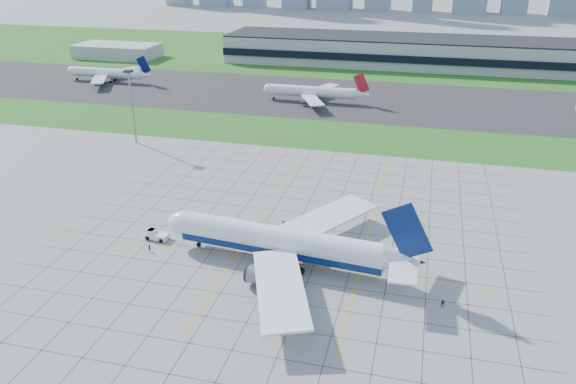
% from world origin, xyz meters
% --- Properties ---
extents(ground, '(1400.00, 1400.00, 0.00)m').
position_xyz_m(ground, '(0.00, 0.00, 0.00)').
color(ground, '#9C9C97').
rests_on(ground, ground).
extents(grass_median, '(700.00, 35.00, 0.04)m').
position_xyz_m(grass_median, '(0.00, 90.00, 0.02)').
color(grass_median, '#2E651C').
rests_on(grass_median, ground).
extents(asphalt_taxiway, '(700.00, 75.00, 0.04)m').
position_xyz_m(asphalt_taxiway, '(0.00, 145.00, 0.03)').
color(asphalt_taxiway, '#383838').
rests_on(asphalt_taxiway, ground).
extents(grass_far, '(700.00, 145.00, 0.04)m').
position_xyz_m(grass_far, '(0.00, 255.00, 0.02)').
color(grass_far, '#2E651C').
rests_on(grass_far, ground).
extents(apron_markings, '(120.00, 130.00, 0.03)m').
position_xyz_m(apron_markings, '(0.43, 11.09, 0.02)').
color(apron_markings, '#474744').
rests_on(apron_markings, ground).
extents(terminal, '(260.00, 43.00, 15.80)m').
position_xyz_m(terminal, '(40.00, 229.87, 7.89)').
color(terminal, '#B7B7B2').
rests_on(terminal, ground).
extents(service_block, '(50.00, 25.00, 8.00)m').
position_xyz_m(service_block, '(-160.00, 210.00, 4.00)').
color(service_block, '#B7B7B2').
rests_on(service_block, ground).
extents(light_mast, '(2.50, 2.50, 25.60)m').
position_xyz_m(light_mast, '(-70.00, 65.00, 16.18)').
color(light_mast, gray).
rests_on(light_mast, ground).
extents(airliner, '(59.65, 60.17, 18.78)m').
position_xyz_m(airliner, '(0.98, -1.48, 5.14)').
color(airliner, white).
rests_on(airliner, ground).
extents(pushback_tug, '(8.32, 3.36, 2.29)m').
position_xyz_m(pushback_tug, '(-30.86, 1.59, 1.02)').
color(pushback_tug, white).
rests_on(pushback_tug, ground).
extents(crew_near, '(0.64, 0.76, 1.77)m').
position_xyz_m(crew_near, '(-29.61, -4.20, 0.88)').
color(crew_near, black).
rests_on(crew_near, ground).
extents(crew_far, '(0.89, 0.74, 1.66)m').
position_xyz_m(crew_far, '(35.24, -10.05, 0.83)').
color(crew_far, black).
rests_on(crew_far, ground).
extents(distant_jet_0, '(44.68, 42.66, 14.08)m').
position_xyz_m(distant_jet_0, '(-130.50, 148.52, 4.49)').
color(distant_jet_0, white).
rests_on(distant_jet_0, ground).
extents(distant_jet_1, '(45.23, 42.66, 14.08)m').
position_xyz_m(distant_jet_1, '(-21.06, 135.34, 4.49)').
color(distant_jet_1, white).
rests_on(distant_jet_1, ground).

